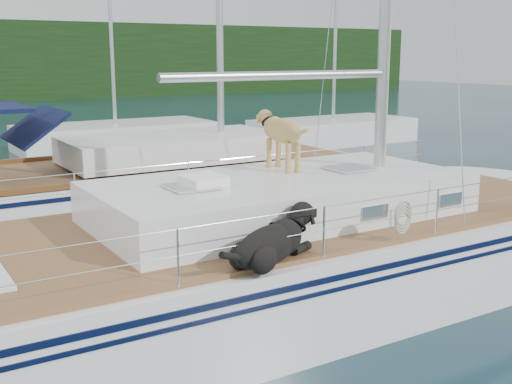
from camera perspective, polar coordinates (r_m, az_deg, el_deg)
ground at (r=9.05m, az=-2.07°, el=-10.54°), size 120.00×120.00×0.00m
main_sailboat at (r=8.85m, az=-1.55°, el=-6.38°), size 12.00×4.06×14.01m
neighbor_sailboat at (r=14.23m, az=-11.22°, el=0.30°), size 11.00×3.50×13.30m
bg_boat_center at (r=24.83m, az=-12.35°, el=4.83°), size 7.20×3.00×11.65m
bg_boat_east at (r=26.07m, az=6.84°, el=5.37°), size 6.40×3.00×11.65m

